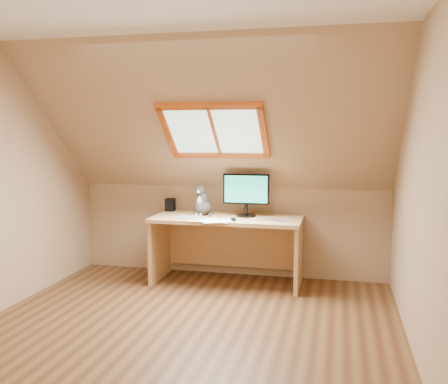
# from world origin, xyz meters

# --- Properties ---
(ground) EXTENTS (3.50, 3.50, 0.00)m
(ground) POSITION_xyz_m (0.00, 0.00, 0.00)
(ground) COLOR brown
(ground) RESTS_ON ground
(room_shell) EXTENTS (3.52, 3.52, 2.41)m
(room_shell) POSITION_xyz_m (0.00, -0.09, 1.43)
(room_shell) COLOR tan
(room_shell) RESTS_ON ground
(desk) EXTENTS (1.58, 0.69, 0.72)m
(desk) POSITION_xyz_m (0.05, 1.45, 0.50)
(desk) COLOR tan
(desk) RESTS_ON ground
(monitor) EXTENTS (0.49, 0.21, 0.46)m
(monitor) POSITION_xyz_m (0.24, 1.46, 0.98)
(monitor) COLOR black
(monitor) RESTS_ON desk
(cat) EXTENTS (0.24, 0.27, 0.35)m
(cat) POSITION_xyz_m (-0.24, 1.46, 0.84)
(cat) COLOR #48423F
(cat) RESTS_ON desk
(desk_speaker) EXTENTS (0.10, 0.10, 0.14)m
(desk_speaker) POSITION_xyz_m (-0.67, 1.63, 0.79)
(desk_speaker) COLOR black
(desk_speaker) RESTS_ON desk
(graphics_tablet) EXTENTS (0.36, 0.30, 0.01)m
(graphics_tablet) POSITION_xyz_m (-0.31, 1.22, 0.73)
(graphics_tablet) COLOR #B2B2B7
(graphics_tablet) RESTS_ON desk
(mouse) EXTENTS (0.09, 0.11, 0.03)m
(mouse) POSITION_xyz_m (0.16, 1.17, 0.74)
(mouse) COLOR black
(mouse) RESTS_ON desk
(papers) EXTENTS (0.35, 0.30, 0.01)m
(papers) POSITION_xyz_m (-0.09, 1.12, 0.72)
(papers) COLOR white
(papers) RESTS_ON desk
(cables) EXTENTS (0.51, 0.26, 0.01)m
(cables) POSITION_xyz_m (0.47, 1.26, 0.72)
(cables) COLOR silver
(cables) RESTS_ON desk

